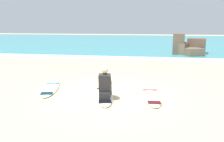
{
  "coord_description": "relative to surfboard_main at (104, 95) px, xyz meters",
  "views": [
    {
      "loc": [
        1.17,
        -6.64,
        2.23
      ],
      "look_at": [
        -0.05,
        1.05,
        0.55
      ],
      "focal_mm": 35.56,
      "sensor_mm": 36.0,
      "label": 1
    }
  ],
  "objects": [
    {
      "name": "surfboard_main",
      "position": [
        0.0,
        0.0,
        0.0
      ],
      "size": [
        0.98,
        2.18,
        0.08
      ],
      "color": "silver",
      "rests_on": "ground"
    },
    {
      "name": "surfboard_spare_far",
      "position": [
        1.46,
        0.12,
        0.0
      ],
      "size": [
        0.7,
        2.01,
        0.08
      ],
      "color": "white",
      "rests_on": "ground"
    },
    {
      "name": "ground_plane",
      "position": [
        0.11,
        0.15,
        -0.04
      ],
      "size": [
        80.0,
        80.0,
        0.0
      ],
      "primitive_type": "plane",
      "color": "#CCB584"
    },
    {
      "name": "rock_outcrop_distant",
      "position": [
        4.13,
        9.91,
        0.52
      ],
      "size": [
        2.49,
        2.63,
        1.51
      ],
      "color": "brown",
      "rests_on": "ground"
    },
    {
      "name": "sea",
      "position": [
        0.11,
        21.09,
        0.01
      ],
      "size": [
        80.0,
        28.0,
        0.1
      ],
      "primitive_type": "cube",
      "color": "teal",
      "rests_on": "ground"
    },
    {
      "name": "surfboard_spare_near",
      "position": [
        -1.97,
        0.42,
        0.0
      ],
      "size": [
        0.98,
        2.06,
        0.08
      ],
      "color": "#EFE5C6",
      "rests_on": "ground"
    },
    {
      "name": "breaking_foam",
      "position": [
        0.11,
        7.39,
        0.02
      ],
      "size": [
        80.0,
        0.9,
        0.11
      ],
      "primitive_type": "cube",
      "color": "white",
      "rests_on": "ground"
    },
    {
      "name": "surfer_seated",
      "position": [
        0.09,
        -0.31,
        0.4
      ],
      "size": [
        0.41,
        0.73,
        0.95
      ],
      "color": "#232326",
      "rests_on": "surfboard_main"
    }
  ]
}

